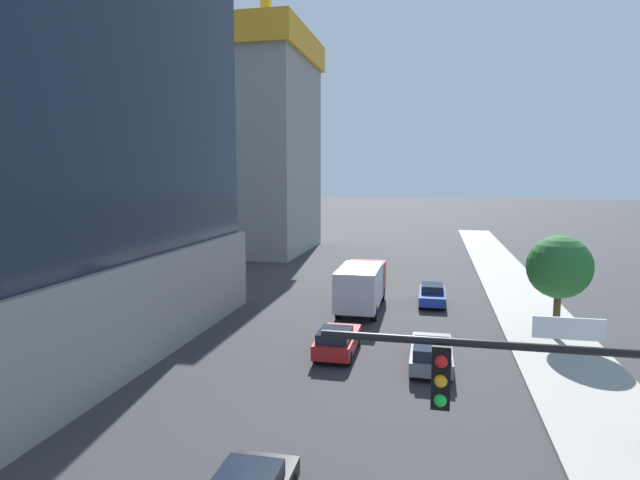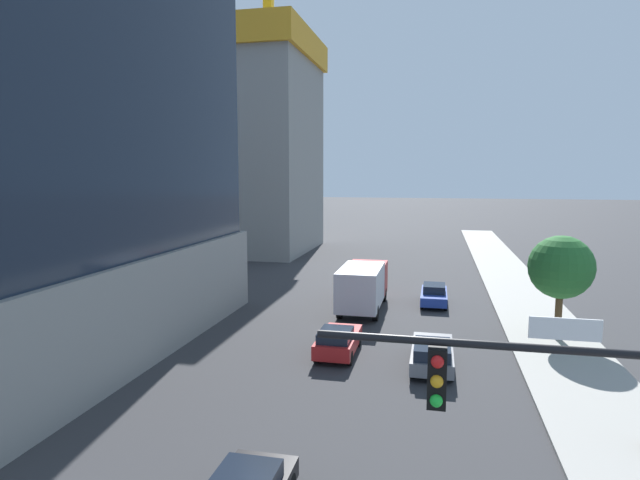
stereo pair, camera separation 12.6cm
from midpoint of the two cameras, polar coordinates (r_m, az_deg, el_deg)
sidewalk at (r=26.80m, az=25.44°, el=-12.45°), size 4.57×120.00×0.15m
construction_building at (r=61.86m, az=-8.36°, el=11.45°), size 15.76×20.80×32.22m
traffic_light_pole at (r=10.05m, az=25.94°, el=-18.26°), size 6.35×0.48×6.30m
street_tree at (r=30.01m, az=24.43°, el=-2.71°), size 3.30×3.30×5.48m
car_gray at (r=24.84m, az=11.86°, el=-11.90°), size 1.85×4.63×1.38m
car_red at (r=25.97m, az=1.72°, el=-10.86°), size 1.78×4.05×1.43m
car_blue at (r=36.54m, az=11.99°, el=-5.78°), size 1.72×4.32×1.39m
box_truck at (r=34.08m, az=4.41°, el=-4.82°), size 2.49×7.36×2.99m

